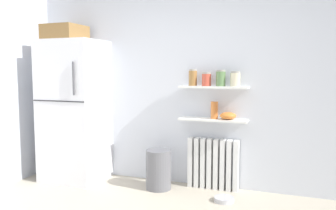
# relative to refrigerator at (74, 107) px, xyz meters

# --- Properties ---
(back_wall) EXTENTS (7.04, 0.10, 2.60)m
(back_wall) POSITION_rel_refrigerator_xyz_m (1.55, 0.38, 0.34)
(back_wall) COLOR silver
(back_wall) RESTS_ON ground_plane
(refrigerator) EXTENTS (0.76, 0.69, 2.04)m
(refrigerator) POSITION_rel_refrigerator_xyz_m (0.00, 0.00, 0.00)
(refrigerator) COLOR silver
(refrigerator) RESTS_ON ground_plane
(radiator) EXTENTS (0.62, 0.12, 0.62)m
(radiator) POSITION_rel_refrigerator_xyz_m (1.82, 0.25, -0.66)
(radiator) COLOR white
(radiator) RESTS_ON ground_plane
(wall_shelf_lower) EXTENTS (0.82, 0.22, 0.02)m
(wall_shelf_lower) POSITION_rel_refrigerator_xyz_m (1.82, 0.22, -0.10)
(wall_shelf_lower) COLOR white
(wall_shelf_upper) EXTENTS (0.82, 0.22, 0.02)m
(wall_shelf_upper) POSITION_rel_refrigerator_xyz_m (1.82, 0.22, 0.29)
(wall_shelf_upper) COLOR white
(storage_jar_0) EXTENTS (0.10, 0.10, 0.20)m
(storage_jar_0) POSITION_rel_refrigerator_xyz_m (1.56, 0.22, 0.40)
(storage_jar_0) COLOR olive
(storage_jar_0) RESTS_ON wall_shelf_upper
(storage_jar_1) EXTENTS (0.11, 0.11, 0.16)m
(storage_jar_1) POSITION_rel_refrigerator_xyz_m (1.73, 0.22, 0.38)
(storage_jar_1) COLOR #C64C38
(storage_jar_1) RESTS_ON wall_shelf_upper
(storage_jar_2) EXTENTS (0.11, 0.11, 0.19)m
(storage_jar_2) POSITION_rel_refrigerator_xyz_m (1.91, 0.22, 0.40)
(storage_jar_2) COLOR #5B7F4C
(storage_jar_2) RESTS_ON wall_shelf_upper
(storage_jar_3) EXTENTS (0.12, 0.12, 0.18)m
(storage_jar_3) POSITION_rel_refrigerator_xyz_m (2.08, 0.22, 0.39)
(storage_jar_3) COLOR beige
(storage_jar_3) RESTS_ON wall_shelf_upper
(vase) EXTENTS (0.09, 0.09, 0.21)m
(vase) POSITION_rel_refrigerator_xyz_m (1.83, 0.22, 0.01)
(vase) COLOR #CC7033
(vase) RESTS_ON wall_shelf_lower
(shelf_bowl) EXTENTS (0.19, 0.19, 0.09)m
(shelf_bowl) POSITION_rel_refrigerator_xyz_m (2.00, 0.22, -0.05)
(shelf_bowl) COLOR orange
(shelf_bowl) RESTS_ON wall_shelf_lower
(trash_bin) EXTENTS (0.31, 0.31, 0.49)m
(trash_bin) POSITION_rel_refrigerator_xyz_m (1.19, 0.01, -0.72)
(trash_bin) COLOR slate
(trash_bin) RESTS_ON ground_plane
(pet_food_bowl) EXTENTS (0.22, 0.22, 0.05)m
(pet_food_bowl) POSITION_rel_refrigerator_xyz_m (2.03, -0.13, -0.94)
(pet_food_bowl) COLOR #B7B7BC
(pet_food_bowl) RESTS_ON ground_plane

